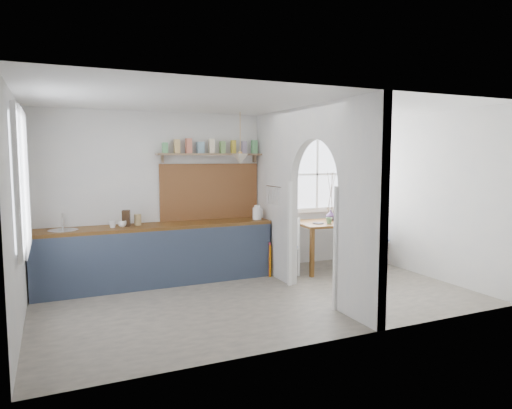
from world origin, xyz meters
name	(u,v)px	position (x,y,z in m)	size (l,w,h in m)	color
floor	(262,298)	(0.00, 0.00, 0.00)	(5.80, 3.20, 0.01)	gray
ceiling	(263,103)	(0.00, 0.00, 2.60)	(5.80, 3.20, 0.01)	silver
walls	(263,203)	(0.00, 0.00, 1.30)	(5.81, 3.21, 2.60)	silver
partition	(306,190)	(0.70, 0.06, 1.45)	(0.12, 3.20, 2.60)	silver
kitchen_window	(18,181)	(-2.87, 0.00, 1.65)	(0.10, 1.16, 1.50)	white
nook_window	(317,174)	(1.80, 1.56, 1.60)	(1.76, 0.10, 1.30)	white
counter	(158,254)	(-1.13, 1.33, 0.46)	(3.50, 0.60, 0.90)	brown
sink	(63,231)	(-2.43, 1.30, 0.89)	(0.40, 0.40, 0.02)	silver
backsplash	(210,192)	(-0.20, 1.58, 1.35)	(1.65, 0.03, 0.90)	brown
shelf	(211,151)	(-0.20, 1.49, 2.01)	(1.75, 0.20, 0.21)	#957650
pendant_lamp	(240,159)	(0.15, 1.15, 1.88)	(0.26, 0.26, 0.16)	silver
utensil_rail	(274,186)	(0.61, 0.90, 1.45)	(0.02, 0.02, 0.50)	silver
dining_table	(334,245)	(1.81, 0.99, 0.41)	(1.30, 0.87, 0.82)	brown
chair_left	(285,245)	(0.91, 1.08, 0.47)	(0.43, 0.43, 0.94)	white
chair_right	(377,240)	(2.73, 1.02, 0.43)	(0.39, 0.39, 0.85)	white
kettle	(257,212)	(0.47, 1.22, 1.01)	(0.19, 0.15, 0.23)	white
mug_a	(113,224)	(-1.78, 1.26, 0.95)	(0.11, 0.11, 0.10)	white
mug_b	(122,224)	(-1.64, 1.29, 0.95)	(0.12, 0.12, 0.09)	white
knife_block	(126,218)	(-1.57, 1.34, 1.02)	(0.11, 0.15, 0.23)	#3C2716
jar	(138,220)	(-1.41, 1.37, 0.98)	(0.10, 0.10, 0.17)	#A18854
towel_magenta	(270,260)	(0.58, 0.97, 0.28)	(0.02, 0.03, 0.56)	#C23758
towel_orange	(270,261)	(0.58, 0.96, 0.25)	(0.02, 0.03, 0.52)	orange
bowl	(351,220)	(2.04, 0.83, 0.85)	(0.26, 0.26, 0.06)	white
table_cup	(329,221)	(1.60, 0.84, 0.87)	(0.11, 0.11, 0.10)	#6A9C66
plate	(318,223)	(1.43, 0.91, 0.82)	(0.18, 0.18, 0.02)	black
vase	(331,215)	(1.84, 1.15, 0.91)	(0.17, 0.17, 0.18)	#472D5B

